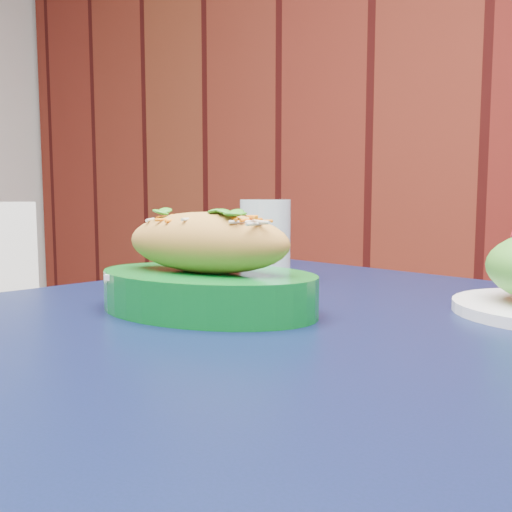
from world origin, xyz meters
The scene contains 4 objects.
brick_wall centered at (0.00, 2.97, 1.40)m, with size 4.90×0.04×2.80m, color #581210.
cafe_table centered at (0.23, 1.60, 0.66)m, with size 0.90×0.90×0.75m.
banh_mi_basket centered at (0.12, 1.56, 0.79)m, with size 0.28×0.21×0.12m.
water_glass centered at (0.03, 1.78, 0.81)m, with size 0.08×0.08×0.12m, color silver.
Camera 1 is at (0.54, 1.10, 0.88)m, focal length 40.00 mm.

